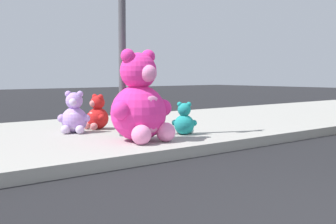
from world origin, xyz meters
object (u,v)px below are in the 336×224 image
(sign_pole, at_px, (122,22))
(plush_pink_large, at_px, (140,105))
(plush_lavender, at_px, (74,116))
(plush_red, at_px, (97,115))
(plush_brown, at_px, (139,114))
(plush_teal, at_px, (184,121))

(sign_pole, relative_size, plush_pink_large, 2.52)
(plush_lavender, distance_m, plush_red, 0.58)
(plush_pink_large, xyz_separation_m, plush_lavender, (-0.25, 1.39, -0.24))
(plush_pink_large, relative_size, plush_brown, 1.91)
(plush_red, bearing_deg, sign_pole, -99.78)
(plush_pink_large, bearing_deg, plush_red, 79.62)
(plush_teal, relative_size, plush_lavender, 0.76)
(plush_pink_large, bearing_deg, plush_teal, 6.77)
(sign_pole, relative_size, plush_red, 5.42)
(plush_pink_large, height_order, plush_red, plush_pink_large)
(sign_pole, bearing_deg, plush_pink_large, -101.40)
(plush_teal, bearing_deg, plush_lavender, 132.72)
(plush_brown, bearing_deg, plush_red, 124.49)
(plush_teal, bearing_deg, plush_pink_large, -173.23)
(sign_pole, relative_size, plush_teal, 6.34)
(sign_pole, height_order, plush_teal, sign_pole)
(plush_lavender, bearing_deg, plush_pink_large, -79.69)
(plush_brown, relative_size, plush_red, 1.13)
(plush_pink_large, bearing_deg, plush_lavender, 100.31)
(plush_red, bearing_deg, plush_pink_large, -100.38)
(sign_pole, distance_m, plush_brown, 1.60)
(plush_teal, relative_size, plush_red, 0.86)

